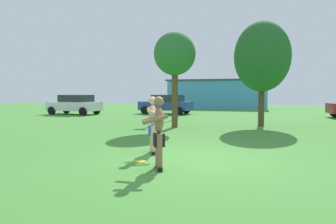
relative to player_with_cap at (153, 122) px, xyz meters
name	(u,v)px	position (x,y,z in m)	size (l,w,h in m)	color
ground_plane	(193,161)	(1.29, -0.64, -0.88)	(80.00, 80.00, 0.00)	#428433
player_with_cap	(153,122)	(0.00, 0.00, 0.00)	(0.71, 0.68, 1.63)	black
player_in_black	(158,131)	(0.70, -1.68, -0.02)	(0.73, 0.78, 1.64)	black
frisbee	(141,162)	(0.07, -1.17, -0.87)	(0.26, 0.26, 0.03)	yellow
car_blue_near_post	(166,104)	(-4.31, 16.29, -0.06)	(4.45, 2.36, 1.58)	#2D478C
car_white_far_end	(75,104)	(-11.25, 13.62, -0.06)	(4.44, 2.34, 1.58)	white
lamp_post	(177,70)	(-2.13, 11.28, 2.32)	(0.60, 0.24, 5.15)	black
outbuilding_behind_lot	(218,94)	(-1.32, 27.86, 0.75)	(11.17, 6.03, 3.25)	#4C9ED1
tree_right_field	(175,55)	(-1.08, 6.64, 2.72)	(2.07, 2.07, 4.73)	brown
tree_near_building	(262,57)	(3.10, 8.42, 2.69)	(2.85, 2.85, 5.39)	#4C3823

